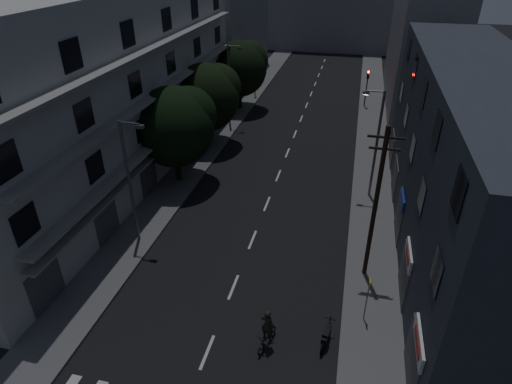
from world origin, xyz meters
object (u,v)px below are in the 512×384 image
at_px(utility_pole, 376,203).
at_px(bus_stop_sign, 368,293).
at_px(cyclist, 267,334).
at_px(motorcycle, 326,336).

relative_size(utility_pole, bus_stop_sign, 3.56).
bearing_deg(utility_pole, bus_stop_sign, -89.65).
xyz_separation_m(bus_stop_sign, cyclist, (-4.43, -2.61, -1.13)).
distance_m(utility_pole, cyclist, 8.63).
xyz_separation_m(bus_stop_sign, motorcycle, (-1.74, -1.86, -1.42)).
height_order(utility_pole, motorcycle, utility_pole).
bearing_deg(cyclist, motorcycle, 31.06).
xyz_separation_m(utility_pole, motorcycle, (-1.72, -5.43, -4.40)).
distance_m(utility_pole, motorcycle, 7.20).
relative_size(motorcycle, cyclist, 0.81).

